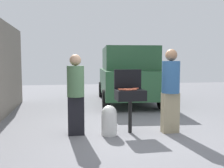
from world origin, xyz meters
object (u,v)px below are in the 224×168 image
object	(u,v)px
person_left	(76,92)
hot_dog_0	(127,89)
propane_tank	(109,120)
hot_dog_4	(121,89)
hot_dog_9	(122,90)
hot_dog_1	(129,90)
hot_dog_5	(136,88)
parked_minivan	(128,75)
hot_dog_7	(126,90)
hot_dog_6	(133,89)
hot_dog_10	(128,89)
bbq_grill	(130,96)
hot_dog_3	(134,89)
hot_dog_8	(134,90)
person_right	(171,88)
hot_dog_2	(133,89)

from	to	relation	value
person_left	hot_dog_0	bearing A→B (deg)	-5.25
propane_tank	hot_dog_4	bearing A→B (deg)	27.46
hot_dog_0	hot_dog_9	bearing A→B (deg)	-150.25
hot_dog_1	hot_dog_9	distance (m)	0.16
hot_dog_5	parked_minivan	world-z (taller)	parked_minivan
parked_minivan	hot_dog_7	bearing A→B (deg)	81.19
hot_dog_6	hot_dog_9	size ratio (longest dim) A/B	1.00
hot_dog_6	hot_dog_7	distance (m)	0.23
hot_dog_10	hot_dog_1	bearing A→B (deg)	-96.05
bbq_grill	hot_dog_1	bearing A→B (deg)	-113.49
hot_dog_1	hot_dog_9	bearing A→B (deg)	140.72
hot_dog_3	parked_minivan	distance (m)	4.17
bbq_grill	hot_dog_1	world-z (taller)	hot_dog_1
hot_dog_0	hot_dog_4	distance (m)	0.13
hot_dog_3	hot_dog_8	bearing A→B (deg)	-99.45
hot_dog_6	propane_tank	distance (m)	0.83
hot_dog_10	parked_minivan	xyz separation A→B (m)	(0.99, 3.95, 0.10)
hot_dog_8	person_left	size ratio (longest dim) A/B	0.08
hot_dog_8	hot_dog_9	bearing A→B (deg)	169.11
hot_dog_1	person_left	size ratio (longest dim) A/B	0.08
hot_dog_4	person_right	xyz separation A→B (m)	(1.03, -0.17, 0.03)
hot_dog_8	person_left	bearing A→B (deg)	172.62
propane_tank	hot_dog_3	bearing A→B (deg)	4.07
hot_dog_4	propane_tank	bearing A→B (deg)	-152.54
bbq_grill	propane_tank	distance (m)	0.66
hot_dog_5	hot_dog_6	size ratio (longest dim) A/B	1.00
hot_dog_0	person_right	world-z (taller)	person_right
hot_dog_6	hot_dog_10	distance (m)	0.12
hot_dog_6	propane_tank	bearing A→B (deg)	-166.00
hot_dog_4	person_right	size ratio (longest dim) A/B	0.07
hot_dog_7	hot_dog_9	size ratio (longest dim) A/B	1.00
bbq_grill	hot_dog_2	bearing A→B (deg)	-29.09
hot_dog_1	hot_dog_6	world-z (taller)	same
hot_dog_3	hot_dog_5	xyz separation A→B (m)	(0.09, 0.18, 0.00)
hot_dog_0	bbq_grill	bearing A→B (deg)	-16.96
bbq_grill	hot_dog_9	xyz separation A→B (m)	(-0.19, -0.06, 0.16)
hot_dog_10	hot_dog_8	bearing A→B (deg)	-59.47
hot_dog_8	person_left	xyz separation A→B (m)	(-1.18, 0.15, -0.03)
hot_dog_6	hot_dog_3	bearing A→B (deg)	-101.97
hot_dog_10	person_left	bearing A→B (deg)	-179.78
hot_dog_7	bbq_grill	bearing A→B (deg)	42.61
hot_dog_4	parked_minivan	distance (m)	4.13
hot_dog_6	person_right	bearing A→B (deg)	-11.99
hot_dog_5	propane_tank	distance (m)	0.89
hot_dog_0	person_right	distance (m)	0.91
hot_dog_9	person_right	world-z (taller)	person_right
hot_dog_10	propane_tank	size ratio (longest dim) A/B	0.21
hot_dog_10	person_left	size ratio (longest dim) A/B	0.08
hot_dog_2	hot_dog_10	bearing A→B (deg)	139.51
hot_dog_2	propane_tank	xyz separation A→B (m)	(-0.52, -0.07, -0.61)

